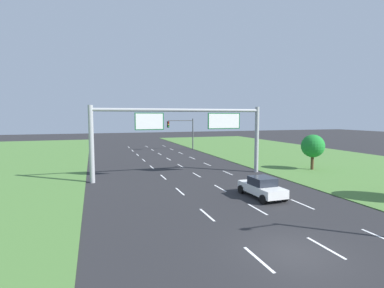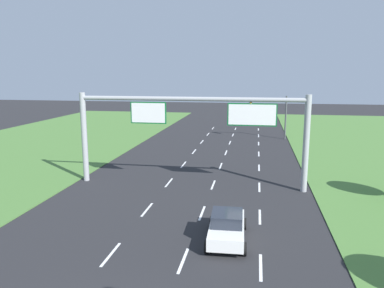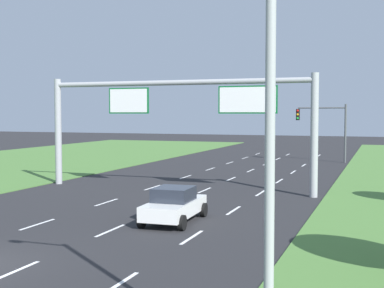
% 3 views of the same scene
% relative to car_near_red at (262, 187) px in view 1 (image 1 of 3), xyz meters
% --- Properties ---
extents(ground_plane, '(200.00, 200.00, 0.00)m').
position_rel_car_near_red_xyz_m(ground_plane, '(-3.55, -8.44, -0.77)').
color(ground_plane, '#262628').
extents(lane_dashes_inner_left, '(0.14, 68.40, 0.01)m').
position_rel_car_near_red_xyz_m(lane_dashes_inner_left, '(-5.30, 6.56, -0.76)').
color(lane_dashes_inner_left, white).
rests_on(lane_dashes_inner_left, ground_plane).
extents(lane_dashes_inner_right, '(0.14, 68.40, 0.01)m').
position_rel_car_near_red_xyz_m(lane_dashes_inner_right, '(-1.80, 6.56, -0.76)').
color(lane_dashes_inner_right, white).
rests_on(lane_dashes_inner_right, ground_plane).
extents(lane_dashes_slip, '(0.14, 68.40, 0.01)m').
position_rel_car_near_red_xyz_m(lane_dashes_slip, '(1.70, 6.56, -0.76)').
color(lane_dashes_slip, white).
rests_on(lane_dashes_slip, ground_plane).
extents(car_near_red, '(2.11, 4.20, 1.53)m').
position_rel_car_near_red_xyz_m(car_near_red, '(0.00, 0.00, 0.00)').
color(car_near_red, white).
rests_on(car_near_red, ground_plane).
extents(sign_gantry, '(17.24, 0.44, 7.00)m').
position_rel_car_near_red_xyz_m(sign_gantry, '(-3.28, 9.08, 4.13)').
color(sign_gantry, '#9EA0A5').
rests_on(sign_gantry, ground_plane).
extents(traffic_light_mast, '(4.76, 0.49, 5.60)m').
position_rel_car_near_red_xyz_m(traffic_light_mast, '(3.12, 31.27, 3.10)').
color(traffic_light_mast, '#47494F').
rests_on(traffic_light_mast, ground_plane).
extents(roadside_tree_mid, '(2.55, 2.55, 3.98)m').
position_rel_car_near_red_xyz_m(roadside_tree_mid, '(11.45, 8.19, 1.92)').
color(roadside_tree_mid, '#513823').
rests_on(roadside_tree_mid, ground_plane).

